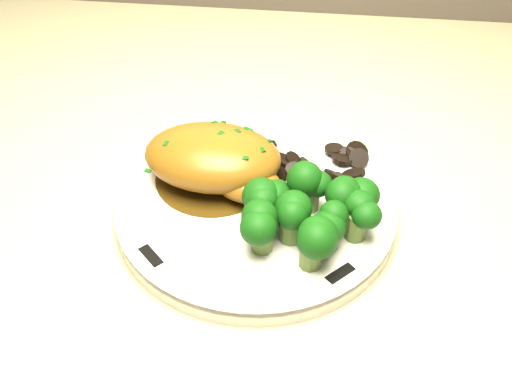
# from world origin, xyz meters

# --- Properties ---
(plate) EXTENTS (0.29, 0.29, 0.02)m
(plate) POSITION_xyz_m (-0.03, 1.60, 0.91)
(plate) COLOR silver
(plate) RESTS_ON counter
(rim_accent_0) EXTENTS (0.02, 0.02, 0.00)m
(rim_accent_0) POSITION_xyz_m (0.04, 1.67, 0.91)
(rim_accent_0) COLOR black
(rim_accent_0) RESTS_ON plate
(rim_accent_1) EXTENTS (0.02, 0.02, 0.00)m
(rim_accent_1) POSITION_xyz_m (-0.10, 1.67, 0.91)
(rim_accent_1) COLOR black
(rim_accent_1) RESTS_ON plate
(rim_accent_2) EXTENTS (0.02, 0.02, 0.00)m
(rim_accent_2) POSITION_xyz_m (-0.10, 1.53, 0.91)
(rim_accent_2) COLOR black
(rim_accent_2) RESTS_ON plate
(rim_accent_3) EXTENTS (0.02, 0.02, 0.00)m
(rim_accent_3) POSITION_xyz_m (0.04, 1.53, 0.91)
(rim_accent_3) COLOR black
(rim_accent_3) RESTS_ON plate
(gravy_pool) EXTENTS (0.10, 0.10, 0.00)m
(gravy_pool) POSITION_xyz_m (-0.07, 1.62, 0.91)
(gravy_pool) COLOR #38260A
(gravy_pool) RESTS_ON plate
(chicken_breast) EXTENTS (0.12, 0.09, 0.05)m
(chicken_breast) POSITION_xyz_m (-0.07, 1.62, 0.94)
(chicken_breast) COLOR #8A5818
(chicken_breast) RESTS_ON plate
(mushroom_pile) EXTENTS (0.08, 0.06, 0.02)m
(mushroom_pile) POSITION_xyz_m (0.01, 1.64, 0.92)
(mushroom_pile) COLOR black
(mushroom_pile) RESTS_ON plate
(broccoli_florets) EXTENTS (0.11, 0.09, 0.04)m
(broccoli_florets) POSITION_xyz_m (0.02, 1.57, 0.94)
(broccoli_florets) COLOR #567230
(broccoli_florets) RESTS_ON plate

